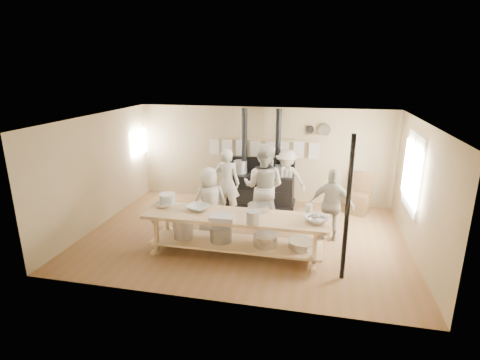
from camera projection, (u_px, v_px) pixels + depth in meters
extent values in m
plane|color=brown|center=(245.00, 235.00, 8.38)|extent=(7.00, 7.00, 0.00)
plane|color=tan|center=(263.00, 155.00, 10.34)|extent=(7.00, 0.00, 7.00)
plane|color=tan|center=(212.00, 226.00, 5.66)|extent=(7.00, 0.00, 7.00)
plane|color=tan|center=(98.00, 171.00, 8.71)|extent=(0.00, 5.00, 5.00)
plane|color=tan|center=(420.00, 191.00, 7.29)|extent=(0.00, 5.00, 5.00)
plane|color=#BCAB8C|center=(245.00, 119.00, 7.63)|extent=(7.00, 7.00, 0.00)
cube|color=beige|center=(413.00, 173.00, 7.80)|extent=(0.06, 1.35, 1.65)
plane|color=white|center=(411.00, 173.00, 7.81)|extent=(0.00, 1.50, 1.50)
cube|color=beige|center=(411.00, 173.00, 7.81)|extent=(0.02, 0.03, 1.50)
plane|color=white|center=(139.00, 142.00, 10.49)|extent=(0.00, 0.90, 0.90)
cube|color=black|center=(260.00, 189.00, 10.22)|extent=(1.80, 0.70, 0.85)
cube|color=black|center=(260.00, 202.00, 10.33)|extent=(1.90, 0.75, 0.10)
cube|color=black|center=(262.00, 164.00, 10.32)|extent=(1.80, 0.12, 0.35)
cylinder|color=black|center=(244.00, 141.00, 9.98)|extent=(0.15, 0.15, 1.75)
cylinder|color=black|center=(278.00, 142.00, 9.80)|extent=(0.15, 0.15, 1.75)
cylinder|color=#B2B2B7|center=(240.00, 167.00, 10.16)|extent=(0.36, 0.36, 0.34)
cylinder|color=gray|center=(281.00, 170.00, 9.89)|extent=(0.30, 0.30, 0.30)
cylinder|color=tan|center=(263.00, 140.00, 10.13)|extent=(3.00, 0.04, 0.04)
cube|color=beige|center=(215.00, 146.00, 10.46)|extent=(0.28, 0.01, 0.46)
cube|color=beige|center=(228.00, 147.00, 10.39)|extent=(0.28, 0.01, 0.46)
cube|color=beige|center=(242.00, 147.00, 10.31)|extent=(0.28, 0.01, 0.46)
cube|color=beige|center=(255.00, 148.00, 10.23)|extent=(0.28, 0.01, 0.46)
cube|color=beige|center=(269.00, 149.00, 10.15)|extent=(0.28, 0.01, 0.46)
cube|color=beige|center=(284.00, 149.00, 10.07)|extent=(0.28, 0.01, 0.46)
cube|color=beige|center=(298.00, 150.00, 9.99)|extent=(0.28, 0.01, 0.46)
cube|color=beige|center=(313.00, 150.00, 9.92)|extent=(0.28, 0.01, 0.46)
cube|color=tan|center=(316.00, 135.00, 9.81)|extent=(0.50, 0.14, 0.03)
cylinder|color=black|center=(310.00, 129.00, 9.81)|extent=(0.20, 0.04, 0.20)
cylinder|color=silver|center=(324.00, 130.00, 9.74)|extent=(0.32, 0.03, 0.32)
cube|color=tan|center=(235.00, 216.00, 7.30)|extent=(3.60, 0.90, 0.06)
cube|color=tan|center=(236.00, 243.00, 7.46)|extent=(3.40, 0.80, 0.04)
cube|color=tan|center=(236.00, 245.00, 7.48)|extent=(3.30, 0.06, 0.06)
cube|color=tan|center=(156.00, 234.00, 7.45)|extent=(0.07, 0.07, 0.85)
cube|color=tan|center=(168.00, 223.00, 8.01)|extent=(0.07, 0.07, 0.85)
cube|color=tan|center=(315.00, 250.00, 6.82)|extent=(0.07, 0.07, 0.85)
cube|color=tan|center=(315.00, 236.00, 7.38)|extent=(0.07, 0.07, 0.85)
cylinder|color=#B2B2B7|center=(183.00, 228.00, 7.62)|extent=(0.40, 0.40, 0.38)
cylinder|color=gray|center=(221.00, 234.00, 7.47)|extent=(0.44, 0.44, 0.30)
cylinder|color=silver|center=(265.00, 240.00, 7.30)|extent=(0.48, 0.48, 0.22)
cylinder|color=silver|center=(302.00, 245.00, 7.17)|extent=(0.52, 0.52, 0.14)
cylinder|color=black|center=(347.00, 210.00, 6.32)|extent=(0.08, 0.08, 2.60)
imported|color=beige|center=(227.00, 183.00, 9.25)|extent=(0.64, 0.43, 1.74)
imported|color=beige|center=(264.00, 187.00, 8.52)|extent=(1.07, 0.89, 2.00)
imported|color=beige|center=(210.00, 202.00, 8.24)|extent=(0.89, 0.75, 1.54)
imported|color=beige|center=(332.00, 205.00, 7.98)|extent=(0.99, 0.57, 1.59)
imported|color=beige|center=(286.00, 179.00, 9.83)|extent=(1.07, 0.68, 1.59)
cube|color=brown|center=(358.00, 204.00, 9.60)|extent=(0.63, 0.63, 0.52)
cube|color=brown|center=(363.00, 183.00, 9.63)|extent=(0.46, 0.22, 0.57)
imported|color=white|center=(198.00, 208.00, 7.52)|extent=(0.55, 0.55, 0.11)
imported|color=silver|center=(163.00, 205.00, 7.70)|extent=(0.45, 0.45, 0.10)
imported|color=white|center=(317.00, 219.00, 6.95)|extent=(0.63, 0.63, 0.11)
imported|color=silver|center=(316.00, 220.00, 6.92)|extent=(0.45, 0.45, 0.10)
cube|color=#B2B2B7|center=(222.00, 218.00, 7.00)|extent=(0.46, 0.32, 0.10)
cylinder|color=silver|center=(258.00, 207.00, 7.50)|extent=(0.47, 0.47, 0.14)
cylinder|color=gray|center=(253.00, 217.00, 6.86)|extent=(0.26, 0.26, 0.24)
cylinder|color=white|center=(167.00, 199.00, 7.88)|extent=(0.40, 0.40, 0.21)
cylinder|color=white|center=(309.00, 209.00, 7.28)|extent=(0.18, 0.18, 0.21)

